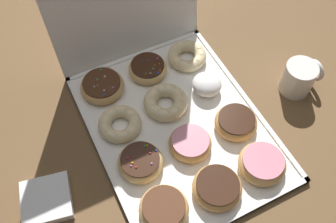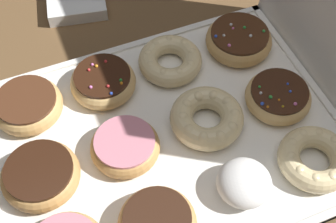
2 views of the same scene
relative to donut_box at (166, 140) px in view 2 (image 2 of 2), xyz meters
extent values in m
plane|color=brown|center=(0.00, 0.00, -0.01)|extent=(3.00, 3.00, 0.00)
cube|color=white|center=(0.00, 0.00, 0.00)|extent=(0.43, 0.56, 0.01)
cube|color=white|center=(0.00, 0.27, 0.00)|extent=(0.43, 0.01, 0.01)
cube|color=white|center=(-0.21, 0.00, 0.00)|extent=(0.01, 0.56, 0.01)
torus|color=tan|center=(-0.13, -0.19, 0.02)|extent=(0.11, 0.11, 0.04)
cylinder|color=#59331E|center=(-0.13, -0.19, 0.04)|extent=(0.10, 0.10, 0.01)
torus|color=tan|center=(0.00, -0.20, 0.02)|extent=(0.12, 0.12, 0.04)
cylinder|color=#381E11|center=(0.00, -0.20, 0.04)|extent=(0.10, 0.10, 0.01)
torus|color=#E5B770|center=(-0.13, -0.06, 0.02)|extent=(0.11, 0.11, 0.04)
cylinder|color=#381E11|center=(-0.13, -0.06, 0.04)|extent=(0.10, 0.10, 0.01)
sphere|color=pink|center=(-0.16, -0.07, 0.04)|extent=(0.01, 0.01, 0.01)
sphere|color=orange|center=(-0.10, -0.04, 0.04)|extent=(0.01, 0.01, 0.01)
sphere|color=red|center=(-0.11, -0.06, 0.04)|extent=(0.01, 0.01, 0.01)
sphere|color=red|center=(-0.15, -0.08, 0.04)|extent=(0.01, 0.01, 0.01)
sphere|color=green|center=(-0.11, -0.04, 0.04)|extent=(0.01, 0.01, 0.01)
sphere|color=orange|center=(-0.15, -0.06, 0.04)|extent=(0.01, 0.01, 0.01)
sphere|color=blue|center=(-0.09, -0.06, 0.04)|extent=(0.01, 0.01, 0.01)
sphere|color=red|center=(-0.16, -0.05, 0.04)|extent=(0.01, 0.01, 0.01)
sphere|color=pink|center=(-0.11, -0.09, 0.04)|extent=(0.01, 0.01, 0.01)
torus|color=tan|center=(0.00, -0.07, 0.02)|extent=(0.11, 0.11, 0.03)
cylinder|color=pink|center=(0.00, -0.07, 0.04)|extent=(0.09, 0.09, 0.01)
torus|color=tan|center=(0.13, -0.07, 0.02)|extent=(0.11, 0.11, 0.04)
cylinder|color=#381E11|center=(0.13, -0.07, 0.04)|extent=(0.09, 0.09, 0.01)
torus|color=beige|center=(-0.14, 0.06, 0.02)|extent=(0.11, 0.11, 0.03)
sphere|color=beige|center=(-0.10, 0.06, 0.03)|extent=(0.02, 0.02, 0.02)
sphere|color=beige|center=(-0.11, 0.09, 0.03)|extent=(0.02, 0.02, 0.02)
sphere|color=beige|center=(-0.13, 0.10, 0.03)|extent=(0.02, 0.02, 0.02)
sphere|color=beige|center=(-0.16, 0.10, 0.03)|extent=(0.02, 0.02, 0.02)
sphere|color=beige|center=(-0.17, 0.08, 0.03)|extent=(0.02, 0.02, 0.02)
sphere|color=beige|center=(-0.17, 0.05, 0.03)|extent=(0.02, 0.02, 0.02)
sphere|color=beige|center=(-0.16, 0.03, 0.03)|extent=(0.02, 0.02, 0.02)
sphere|color=beige|center=(-0.13, 0.02, 0.03)|extent=(0.02, 0.02, 0.02)
sphere|color=beige|center=(-0.11, 0.04, 0.03)|extent=(0.02, 0.02, 0.02)
torus|color=beige|center=(0.00, 0.07, 0.02)|extent=(0.12, 0.12, 0.04)
sphere|color=beige|center=(0.05, 0.07, 0.03)|extent=(0.02, 0.02, 0.02)
sphere|color=beige|center=(0.04, 0.09, 0.03)|extent=(0.02, 0.02, 0.02)
sphere|color=beige|center=(0.02, 0.11, 0.03)|extent=(0.02, 0.02, 0.02)
sphere|color=beige|center=(-0.01, 0.11, 0.03)|extent=(0.02, 0.02, 0.02)
sphere|color=beige|center=(-0.03, 0.09, 0.03)|extent=(0.02, 0.02, 0.02)
sphere|color=beige|center=(-0.04, 0.07, 0.03)|extent=(0.02, 0.02, 0.02)
sphere|color=beige|center=(-0.03, 0.05, 0.03)|extent=(0.02, 0.02, 0.02)
sphere|color=beige|center=(-0.01, 0.03, 0.03)|extent=(0.02, 0.02, 0.02)
sphere|color=beige|center=(0.02, 0.03, 0.03)|extent=(0.02, 0.02, 0.02)
sphere|color=beige|center=(0.04, 0.05, 0.03)|extent=(0.02, 0.02, 0.02)
ellipsoid|color=white|center=(0.13, 0.07, 0.03)|extent=(0.08, 0.08, 0.05)
torus|color=tan|center=(-0.13, 0.20, 0.02)|extent=(0.12, 0.12, 0.04)
cylinder|color=#472816|center=(-0.13, 0.20, 0.04)|extent=(0.10, 0.10, 0.01)
sphere|color=white|center=(-0.12, 0.21, 0.04)|extent=(0.01, 0.01, 0.01)
sphere|color=green|center=(-0.12, 0.24, 0.04)|extent=(0.01, 0.01, 0.01)
sphere|color=pink|center=(-0.15, 0.19, 0.04)|extent=(0.00, 0.00, 0.00)
sphere|color=green|center=(-0.14, 0.21, 0.04)|extent=(0.01, 0.01, 0.01)
sphere|color=blue|center=(-0.14, 0.15, 0.04)|extent=(0.01, 0.01, 0.01)
sphere|color=pink|center=(-0.11, 0.16, 0.04)|extent=(0.01, 0.01, 0.01)
sphere|color=white|center=(-0.14, 0.17, 0.04)|extent=(0.01, 0.01, 0.01)
sphere|color=white|center=(-0.16, 0.19, 0.04)|extent=(0.01, 0.01, 0.01)
torus|color=#E5B770|center=(0.01, 0.20, 0.02)|extent=(0.11, 0.11, 0.03)
cylinder|color=#381E11|center=(0.01, 0.20, 0.04)|extent=(0.09, 0.09, 0.01)
sphere|color=orange|center=(0.03, 0.16, 0.04)|extent=(0.00, 0.00, 0.00)
sphere|color=green|center=(0.01, 0.18, 0.04)|extent=(0.01, 0.01, 0.01)
sphere|color=pink|center=(0.04, 0.21, 0.04)|extent=(0.01, 0.01, 0.01)
sphere|color=yellow|center=(0.04, 0.18, 0.04)|extent=(0.00, 0.00, 0.00)
sphere|color=blue|center=(0.00, 0.21, 0.04)|extent=(0.00, 0.00, 0.00)
sphere|color=blue|center=(0.01, 0.21, 0.04)|extent=(0.00, 0.00, 0.00)
sphere|color=blue|center=(0.02, 0.16, 0.04)|extent=(0.01, 0.01, 0.01)
sphere|color=green|center=(-0.01, 0.17, 0.04)|extent=(0.00, 0.00, 0.00)
sphere|color=white|center=(0.00, 0.16, 0.04)|extent=(0.01, 0.01, 0.01)
sphere|color=orange|center=(0.02, 0.19, 0.04)|extent=(0.00, 0.00, 0.00)
torus|color=beige|center=(0.13, 0.19, 0.02)|extent=(0.11, 0.11, 0.03)
sphere|color=beige|center=(0.17, 0.19, 0.03)|extent=(0.02, 0.02, 0.02)
sphere|color=beige|center=(0.12, 0.23, 0.03)|extent=(0.02, 0.02, 0.02)
sphere|color=beige|center=(0.10, 0.21, 0.03)|extent=(0.02, 0.02, 0.02)
sphere|color=beige|center=(0.09, 0.19, 0.03)|extent=(0.02, 0.02, 0.02)
sphere|color=beige|center=(0.10, 0.17, 0.03)|extent=(0.02, 0.02, 0.02)
sphere|color=beige|center=(0.12, 0.15, 0.03)|extent=(0.02, 0.02, 0.02)
sphere|color=beige|center=(0.14, 0.15, 0.03)|extent=(0.02, 0.02, 0.02)
sphere|color=beige|center=(0.16, 0.17, 0.03)|extent=(0.02, 0.02, 0.02)
cube|color=white|center=(-0.37, -0.04, 0.01)|extent=(0.13, 0.13, 0.03)
camera|label=1|loc=(-0.25, -0.45, 0.86)|focal=40.75mm
camera|label=2|loc=(0.37, -0.15, 0.65)|focal=50.34mm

